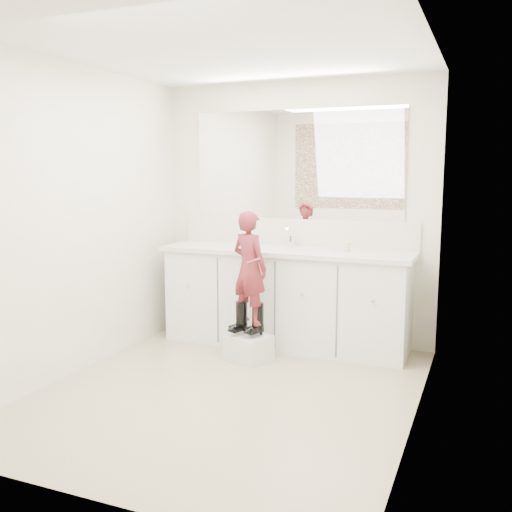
% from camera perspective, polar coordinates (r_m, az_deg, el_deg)
% --- Properties ---
extents(floor, '(3.00, 3.00, 0.00)m').
position_cam_1_polar(floor, '(4.25, -2.75, -13.38)').
color(floor, '#8A775A').
rests_on(floor, ground).
extents(ceiling, '(3.00, 3.00, 0.00)m').
position_cam_1_polar(ceiling, '(4.03, -3.01, 20.18)').
color(ceiling, white).
rests_on(ceiling, wall_back).
extents(wall_back, '(2.60, 0.00, 2.60)m').
position_cam_1_polar(wall_back, '(5.35, 4.01, 4.37)').
color(wall_back, beige).
rests_on(wall_back, floor).
extents(wall_front, '(2.60, 0.00, 2.60)m').
position_cam_1_polar(wall_front, '(2.69, -16.61, -0.03)').
color(wall_front, beige).
rests_on(wall_front, floor).
extents(wall_left, '(0.00, 3.00, 3.00)m').
position_cam_1_polar(wall_left, '(4.67, -17.49, 3.39)').
color(wall_left, beige).
rests_on(wall_left, floor).
extents(wall_right, '(0.00, 3.00, 3.00)m').
position_cam_1_polar(wall_right, '(3.61, 16.16, 2.06)').
color(wall_right, beige).
rests_on(wall_right, floor).
extents(vanity_cabinet, '(2.20, 0.55, 0.85)m').
position_cam_1_polar(vanity_cabinet, '(5.21, 2.97, -4.36)').
color(vanity_cabinet, silver).
rests_on(vanity_cabinet, floor).
extents(countertop, '(2.28, 0.58, 0.04)m').
position_cam_1_polar(countertop, '(5.12, 2.95, 0.47)').
color(countertop, beige).
rests_on(countertop, vanity_cabinet).
extents(backsplash, '(2.28, 0.03, 0.25)m').
position_cam_1_polar(backsplash, '(5.36, 3.94, 2.38)').
color(backsplash, beige).
rests_on(backsplash, countertop).
extents(mirror, '(2.00, 0.02, 1.00)m').
position_cam_1_polar(mirror, '(5.33, 4.02, 9.08)').
color(mirror, white).
rests_on(mirror, wall_back).
extents(dot_panel, '(2.00, 0.01, 1.20)m').
position_cam_1_polar(dot_panel, '(2.68, -16.89, 9.57)').
color(dot_panel, '#472819').
rests_on(dot_panel, wall_front).
extents(faucet, '(0.08, 0.08, 0.10)m').
position_cam_1_polar(faucet, '(5.26, 3.55, 1.45)').
color(faucet, silver).
rests_on(faucet, countertop).
extents(cup, '(0.11, 0.11, 0.08)m').
position_cam_1_polar(cup, '(5.01, 9.07, 0.91)').
color(cup, beige).
rests_on(cup, countertop).
extents(soap_bottle, '(0.11, 0.11, 0.19)m').
position_cam_1_polar(soap_bottle, '(5.29, -1.21, 2.01)').
color(soap_bottle, white).
rests_on(soap_bottle, countertop).
extents(step_stool, '(0.41, 0.38, 0.22)m').
position_cam_1_polar(step_stool, '(4.87, -0.73, -9.14)').
color(step_stool, silver).
rests_on(step_stool, floor).
extents(boot_left, '(0.16, 0.21, 0.28)m').
position_cam_1_polar(boot_left, '(4.85, -1.46, -6.18)').
color(boot_left, black).
rests_on(boot_left, step_stool).
extents(boot_right, '(0.16, 0.21, 0.28)m').
position_cam_1_polar(boot_right, '(4.79, 0.19, -6.35)').
color(boot_right, black).
rests_on(boot_right, step_stool).
extents(toddler, '(0.40, 0.33, 0.95)m').
position_cam_1_polar(toddler, '(4.73, -0.65, -1.18)').
color(toddler, '#AD353B').
rests_on(toddler, step_stool).
extents(toothbrush, '(0.13, 0.06, 0.06)m').
position_cam_1_polar(toothbrush, '(4.61, -0.24, -0.45)').
color(toothbrush, '#E75A8B').
rests_on(toothbrush, toddler).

